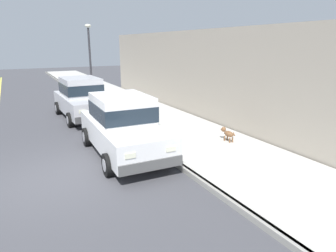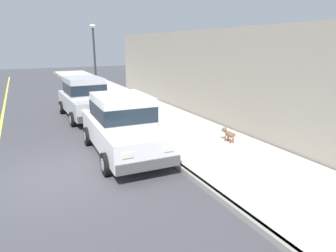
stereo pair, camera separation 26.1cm
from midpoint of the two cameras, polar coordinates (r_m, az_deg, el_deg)
ground_plane at (r=8.68m, az=-19.44°, el=-9.08°), size 80.00×80.00×0.00m
curb at (r=9.47m, az=0.12°, el=-5.62°), size 0.16×64.00×0.14m
sidewalk at (r=10.34m, az=9.12°, el=-3.97°), size 3.60×64.00×0.14m
car_white_sedan at (r=9.64m, az=-7.83°, el=0.33°), size 2.13×4.65×1.92m
car_silver_sedan at (r=14.93m, az=-15.01°, el=5.30°), size 2.14×4.65×1.92m
dog_brown at (r=10.71m, az=12.08°, el=-1.43°), size 0.21×0.76×0.49m
fire_hydrant at (r=12.38m, az=-4.72°, el=1.37°), size 0.34×0.24×0.72m
street_lamp at (r=18.82m, az=-13.43°, el=13.29°), size 0.36×0.36×4.42m
building_facade at (r=14.87m, az=5.76°, el=9.81°), size 0.50×20.00×4.08m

